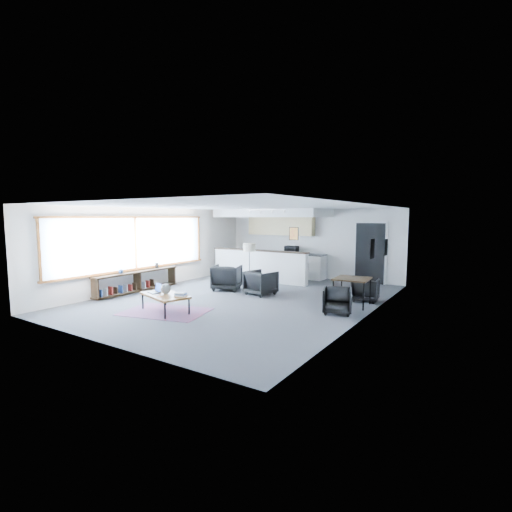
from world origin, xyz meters
The scene contains 21 objects.
room centered at (0.00, 0.00, 1.30)m, with size 7.02×9.02×2.62m.
window centered at (-3.46, -0.90, 1.46)m, with size 0.10×5.95×1.66m.
console centered at (-3.30, -1.05, 0.33)m, with size 0.35×3.00×0.80m.
kitchenette centered at (-1.20, 3.71, 1.38)m, with size 4.20×1.96×2.60m.
doorway centered at (2.30, 4.42, 1.07)m, with size 1.10×0.12×2.15m.
track_light centered at (-0.59, 2.20, 2.53)m, with size 1.60×0.07×0.15m.
wall_art_lower centered at (3.47, 0.40, 1.55)m, with size 0.03×0.38×0.48m.
wall_art_upper centered at (3.47, 1.70, 1.50)m, with size 0.03×0.34×0.44m.
kilim_rug centered at (-0.74, -2.27, 0.01)m, with size 2.29×1.83×0.01m.
coffee_table centered at (-0.74, -2.27, 0.40)m, with size 1.49×1.08×0.44m.
laptop centered at (-1.08, -2.23, 0.50)m, with size 0.39×0.35×0.23m.
ceramic_pot centered at (-0.75, -2.24, 0.56)m, with size 0.25×0.25×0.25m.
book_stack centered at (-0.28, -2.20, 0.48)m, with size 0.33×0.30×0.08m.
coaster centered at (-0.67, -2.51, 0.44)m, with size 0.10×0.10×0.01m.
armchair_left centered at (-1.17, 0.75, 0.43)m, with size 0.84×0.79×0.87m, color black.
armchair_right centered at (0.13, 0.73, 0.40)m, with size 0.77×0.72×0.79m, color black.
floor_lamp centered at (-0.95, 1.72, 1.24)m, with size 0.49×0.49×1.43m.
dining_table centered at (2.86, 0.85, 0.67)m, with size 0.92×0.92×0.73m.
dining_chair_near centered at (2.84, -0.14, 0.29)m, with size 0.57×0.53×0.58m, color black.
dining_chair_far centered at (3.00, 1.58, 0.29)m, with size 0.57×0.54×0.59m, color black.
microwave centered at (-0.63, 4.15, 1.10)m, with size 0.49×0.27×0.33m, color black.
Camera 1 is at (5.93, -8.50, 2.30)m, focal length 26.00 mm.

